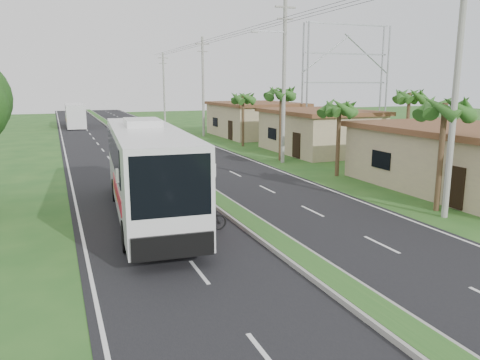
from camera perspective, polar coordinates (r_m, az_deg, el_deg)
name	(u,v)px	position (r m, az deg, el deg)	size (l,w,h in m)	color
ground	(297,258)	(16.31, 7.01, -9.38)	(180.00, 180.00, 0.00)	#23531E
road_asphalt	(166,165)	(34.63, -9.00, 1.79)	(14.00, 160.00, 0.02)	black
median_strip	(166,164)	(34.61, -9.01, 1.94)	(1.20, 160.00, 0.18)	gray
lane_edge_left	(69,172)	(33.83, -20.13, 0.97)	(0.12, 160.00, 0.01)	silver
lane_edge_right	(250,160)	(36.65, 1.27, 2.45)	(0.12, 160.00, 0.01)	silver
shop_near	(468,158)	(29.12, 26.02, 2.44)	(8.60, 12.60, 3.52)	tan
shop_mid	(319,131)	(41.49, 9.57, 5.94)	(7.60, 10.60, 3.67)	tan
shop_far	(255,119)	(53.91, 1.82, 7.44)	(8.60, 11.60, 3.82)	tan
palm_verge_a	(445,109)	(23.17, 23.70, 7.96)	(2.40, 2.40, 5.45)	#473321
palm_verge_b	(340,108)	(30.43, 12.04, 8.59)	(2.40, 2.40, 5.05)	#473321
palm_verge_c	(281,94)	(36.16, 5.05, 10.44)	(2.40, 2.40, 5.85)	#473321
palm_verge_d	(243,98)	(44.59, 0.36, 9.95)	(2.40, 2.40, 5.25)	#473321
palm_behind_shop	(409,96)	(37.73, 19.95, 9.56)	(2.40, 2.40, 5.65)	#473321
utility_pole_a	(456,88)	(22.09, 24.83, 10.17)	(1.60, 0.28, 11.00)	gray
utility_pole_b	(284,78)	(35.12, 5.35, 12.25)	(3.20, 0.28, 12.00)	gray
utility_pole_c	(203,86)	(53.73, -4.53, 11.39)	(1.60, 0.28, 11.00)	gray
utility_pole_d	(164,87)	(73.08, -9.26, 11.12)	(1.60, 0.28, 10.50)	gray
billboard_lattice	(346,75)	(52.37, 12.81, 12.40)	(10.18, 1.18, 12.07)	gray
coach_bus_main	(147,165)	(20.87, -11.28, 1.80)	(3.71, 13.38, 4.27)	white
coach_bus_far	(75,114)	(69.20, -19.48, 7.60)	(2.50, 10.93, 3.18)	white
motorcyclist	(206,211)	(18.77, -4.14, -3.82)	(1.69, 0.63, 2.28)	black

